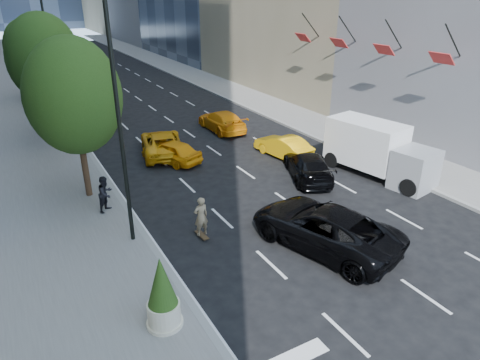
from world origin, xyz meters
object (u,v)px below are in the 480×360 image
black_sedan_lincoln (324,227)px  planter_shrub (162,294)px  black_sedan_mercedes (308,166)px  skateboarder (201,219)px  box_truck (378,150)px  city_bus (94,88)px

black_sedan_lincoln → planter_shrub: bearing=-6.8°
black_sedan_mercedes → planter_shrub: size_ratio=2.02×
skateboarder → black_sedan_lincoln: size_ratio=0.28×
black_sedan_lincoln → box_truck: bearing=-166.1°
skateboarder → box_truck: box_truck is taller
box_truck → skateboarder: bearing=176.5°
planter_shrub → black_sedan_mercedes: bearing=33.2°
city_bus → black_sedan_mercedes: bearing=-61.8°
box_truck → planter_shrub: box_truck is taller
skateboarder → box_truck: 11.04m
black_sedan_mercedes → black_sedan_lincoln: bearing=81.3°
city_bus → box_truck: bearing=-55.2°
city_bus → box_truck: (10.22, -21.87, -0.32)m
black_sedan_lincoln → box_truck: size_ratio=0.97×
black_sedan_lincoln → city_bus: size_ratio=0.48×
box_truck → black_sedan_mercedes: bearing=146.4°
black_sedan_mercedes → box_truck: box_truck is taller
city_bus → black_sedan_lincoln: bearing=-73.3°
skateboarder → city_bus: city_bus is taller
skateboarder → black_sedan_lincoln: skateboarder is taller
box_truck → city_bus: bearing=105.0°
box_truck → planter_shrub: 15.07m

